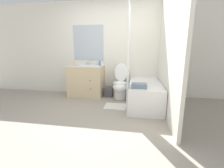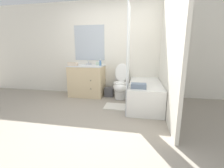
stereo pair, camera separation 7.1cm
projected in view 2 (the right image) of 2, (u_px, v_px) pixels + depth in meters
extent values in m
plane|color=gray|center=(98.00, 121.00, 2.63)|extent=(14.00, 14.00, 0.00)
cube|color=white|center=(115.00, 49.00, 4.04)|extent=(8.00, 0.05, 2.50)
cube|color=#B2BCC6|center=(89.00, 43.00, 4.11)|extent=(0.85, 0.01, 0.93)
cube|color=white|center=(167.00, 48.00, 2.97)|extent=(0.05, 2.72, 2.50)
cube|color=beige|center=(87.00, 81.00, 4.06)|extent=(0.89, 0.57, 0.80)
cube|color=white|center=(87.00, 66.00, 3.97)|extent=(0.91, 0.59, 0.03)
cylinder|color=white|center=(87.00, 67.00, 3.98)|extent=(0.32, 0.32, 0.10)
sphere|color=#382D23|center=(91.00, 81.00, 3.72)|extent=(0.02, 0.02, 0.02)
sphere|color=#382D23|center=(91.00, 89.00, 3.77)|extent=(0.02, 0.02, 0.02)
cylinder|color=silver|center=(89.00, 64.00, 4.15)|extent=(0.04, 0.04, 0.04)
cylinder|color=silver|center=(88.00, 62.00, 4.10)|extent=(0.02, 0.11, 0.09)
cylinder|color=silver|center=(87.00, 64.00, 4.16)|extent=(0.03, 0.03, 0.04)
cylinder|color=silver|center=(91.00, 64.00, 4.14)|extent=(0.03, 0.03, 0.04)
cylinder|color=white|center=(121.00, 94.00, 3.85)|extent=(0.30, 0.30, 0.23)
ellipsoid|color=white|center=(120.00, 87.00, 3.74)|extent=(0.35, 0.50, 0.27)
torus|color=white|center=(120.00, 83.00, 3.72)|extent=(0.35, 0.35, 0.04)
cube|color=white|center=(122.00, 74.00, 4.01)|extent=(0.34, 0.18, 0.34)
ellipsoid|color=white|center=(122.00, 73.00, 3.89)|extent=(0.34, 0.15, 0.47)
cube|color=white|center=(145.00, 94.00, 3.36)|extent=(0.69, 1.49, 0.52)
cube|color=#A8ADAE|center=(145.00, 83.00, 3.31)|extent=(0.57, 1.37, 0.01)
cube|color=white|center=(128.00, 61.00, 2.80)|extent=(0.02, 0.47, 2.01)
cube|color=#4C4C51|center=(109.00, 92.00, 4.04)|extent=(0.23, 0.19, 0.24)
cube|color=silver|center=(99.00, 64.00, 4.00)|extent=(0.13, 0.12, 0.08)
ellipsoid|color=white|center=(99.00, 62.00, 3.99)|extent=(0.06, 0.04, 0.03)
cylinder|color=#4C7AB2|center=(100.00, 63.00, 3.86)|extent=(0.05, 0.05, 0.13)
cylinder|color=silver|center=(100.00, 60.00, 3.84)|extent=(0.03, 0.03, 0.03)
cube|color=beige|center=(73.00, 64.00, 3.83)|extent=(0.24, 0.12, 0.09)
cube|color=slate|center=(139.00, 86.00, 2.81)|extent=(0.28, 0.19, 0.09)
cube|color=silver|center=(115.00, 106.00, 3.30)|extent=(0.47, 0.40, 0.02)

